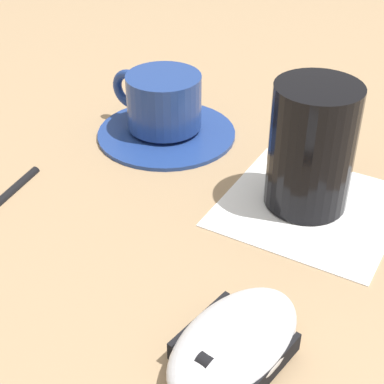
# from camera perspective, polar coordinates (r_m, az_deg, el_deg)

# --- Properties ---
(ground_plane) EXTENTS (3.00, 3.00, 0.00)m
(ground_plane) POSITION_cam_1_polar(r_m,az_deg,el_deg) (0.53, -0.39, -2.09)
(ground_plane) COLOR #9E7F5B
(saucer) EXTENTS (0.15, 0.15, 0.01)m
(saucer) POSITION_cam_1_polar(r_m,az_deg,el_deg) (0.65, -2.49, 5.88)
(saucer) COLOR navy
(saucer) RESTS_ON ground
(coffee_cup) EXTENTS (0.11, 0.08, 0.06)m
(coffee_cup) POSITION_cam_1_polar(r_m,az_deg,el_deg) (0.64, -2.90, 8.86)
(coffee_cup) COLOR navy
(coffee_cup) RESTS_ON saucer
(computer_mouse) EXTENTS (0.08, 0.12, 0.03)m
(computer_mouse) POSITION_cam_1_polar(r_m,az_deg,el_deg) (0.40, 4.14, -14.36)
(computer_mouse) COLOR silver
(computer_mouse) RESTS_ON ground
(napkin_under_glass) EXTENTS (0.16, 0.16, 0.00)m
(napkin_under_glass) POSITION_cam_1_polar(r_m,az_deg,el_deg) (0.55, 11.35, -1.36)
(napkin_under_glass) COLOR white
(napkin_under_glass) RESTS_ON ground
(drinking_glass) EXTENTS (0.07, 0.07, 0.11)m
(drinking_glass) POSITION_cam_1_polar(r_m,az_deg,el_deg) (0.52, 11.52, 4.30)
(drinking_glass) COLOR black
(drinking_glass) RESTS_ON napkin_under_glass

